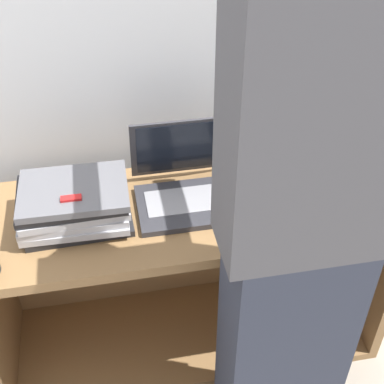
{
  "coord_description": "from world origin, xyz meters",
  "views": [
    {
      "loc": [
        -0.23,
        -1.05,
        1.78
      ],
      "look_at": [
        0.0,
        0.17,
        0.78
      ],
      "focal_mm": 50.0,
      "sensor_mm": 36.0,
      "label": 1
    }
  ],
  "objects_px": {
    "laptop_open": "(185,185)",
    "person": "(302,224)",
    "laptop_stack_left": "(74,204)",
    "laptop_stack_right": "(293,181)"
  },
  "relations": [
    {
      "from": "laptop_open",
      "to": "laptop_stack_right",
      "type": "distance_m",
      "value": 0.35
    },
    {
      "from": "laptop_stack_left",
      "to": "laptop_stack_right",
      "type": "xyz_separation_m",
      "value": [
        0.7,
        -0.0,
        -0.01
      ]
    },
    {
      "from": "laptop_stack_left",
      "to": "person",
      "type": "distance_m",
      "value": 0.72
    },
    {
      "from": "laptop_open",
      "to": "laptop_stack_right",
      "type": "relative_size",
      "value": 0.93
    },
    {
      "from": "laptop_stack_right",
      "to": "person",
      "type": "relative_size",
      "value": 0.19
    },
    {
      "from": "person",
      "to": "laptop_stack_left",
      "type": "bearing_deg",
      "value": 142.48
    },
    {
      "from": "person",
      "to": "laptop_open",
      "type": "bearing_deg",
      "value": 112.84
    },
    {
      "from": "laptop_open",
      "to": "person",
      "type": "xyz_separation_m",
      "value": [
        0.2,
        -0.47,
        0.22
      ]
    },
    {
      "from": "laptop_open",
      "to": "laptop_stack_left",
      "type": "height_order",
      "value": "laptop_open"
    },
    {
      "from": "laptop_open",
      "to": "person",
      "type": "height_order",
      "value": "person"
    }
  ]
}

